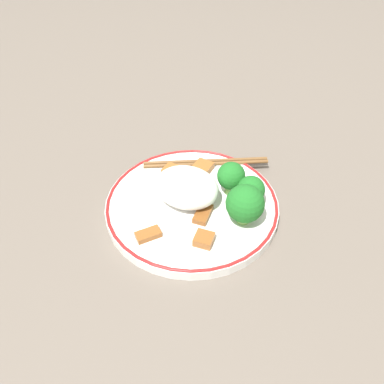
{
  "coord_description": "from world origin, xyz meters",
  "views": [
    {
      "loc": [
        0.16,
        -0.38,
        0.42
      ],
      "look_at": [
        0.0,
        0.0,
        0.04
      ],
      "focal_mm": 35.0,
      "sensor_mm": 36.0,
      "label": 1
    }
  ],
  "objects_px": {
    "plate": "(192,204)",
    "chopsticks": "(206,162)",
    "broccoli_back_left": "(245,204)",
    "broccoli_back_center": "(251,190)",
    "broccoli_back_right": "(231,177)"
  },
  "relations": [
    {
      "from": "plate",
      "to": "broccoli_back_left",
      "type": "relative_size",
      "value": 4.21
    },
    {
      "from": "broccoli_back_center",
      "to": "chopsticks",
      "type": "height_order",
      "value": "broccoli_back_center"
    },
    {
      "from": "broccoli_back_left",
      "to": "chopsticks",
      "type": "distance_m",
      "value": 0.15
    },
    {
      "from": "broccoli_back_left",
      "to": "broccoli_back_center",
      "type": "xyz_separation_m",
      "value": [
        -0.0,
        0.04,
        -0.01
      ]
    },
    {
      "from": "plate",
      "to": "chopsticks",
      "type": "bearing_deg",
      "value": 98.93
    },
    {
      "from": "broccoli_back_right",
      "to": "plate",
      "type": "bearing_deg",
      "value": -137.36
    },
    {
      "from": "broccoli_back_center",
      "to": "broccoli_back_right",
      "type": "xyz_separation_m",
      "value": [
        -0.04,
        0.01,
        0.0
      ]
    },
    {
      "from": "plate",
      "to": "broccoli_back_center",
      "type": "xyz_separation_m",
      "value": [
        0.08,
        0.03,
        0.04
      ]
    },
    {
      "from": "broccoli_back_left",
      "to": "chopsticks",
      "type": "height_order",
      "value": "broccoli_back_left"
    },
    {
      "from": "broccoli_back_center",
      "to": "plate",
      "type": "bearing_deg",
      "value": -160.46
    },
    {
      "from": "broccoli_back_right",
      "to": "chopsticks",
      "type": "bearing_deg",
      "value": 139.51
    },
    {
      "from": "broccoli_back_center",
      "to": "chopsticks",
      "type": "xyz_separation_m",
      "value": [
        -0.1,
        0.07,
        -0.03
      ]
    },
    {
      "from": "broccoli_back_left",
      "to": "broccoli_back_right",
      "type": "bearing_deg",
      "value": 126.64
    },
    {
      "from": "broccoli_back_left",
      "to": "broccoli_back_center",
      "type": "distance_m",
      "value": 0.04
    },
    {
      "from": "broccoli_back_left",
      "to": "broccoli_back_right",
      "type": "height_order",
      "value": "broccoli_back_left"
    }
  ]
}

